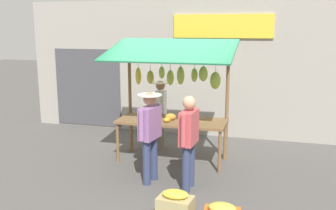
# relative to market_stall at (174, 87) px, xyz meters

# --- Properties ---
(ground_plane) EXTENTS (40.00, 40.00, 0.00)m
(ground_plane) POSITION_rel_market_stall_xyz_m (0.03, 0.05, -1.55)
(ground_plane) COLOR #514F4C
(street_backdrop) EXTENTS (9.00, 0.30, 3.40)m
(street_backdrop) POSITION_rel_market_stall_xyz_m (0.08, -2.14, 0.15)
(street_backdrop) COLOR #9E998E
(street_backdrop) RESTS_ON ground
(market_stall) EXTENTS (2.50, 1.46, 2.50)m
(market_stall) POSITION_rel_market_stall_xyz_m (0.00, 0.00, 0.00)
(market_stall) COLOR brown
(market_stall) RESTS_ON ground
(vendor_with_sunhat) EXTENTS (0.40, 0.67, 1.56)m
(vendor_with_sunhat) POSITION_rel_market_stall_xyz_m (0.49, -0.70, -0.64)
(vendor_with_sunhat) COLOR #726656
(vendor_with_sunhat) RESTS_ON ground
(shopper_in_grey_tee) EXTENTS (0.26, 0.70, 1.63)m
(shopper_in_grey_tee) POSITION_rel_market_stall_xyz_m (-0.60, 1.31, -0.61)
(shopper_in_grey_tee) COLOR navy
(shopper_in_grey_tee) RESTS_ON ground
(shopper_in_striped_shirt) EXTENTS (0.42, 0.69, 1.64)m
(shopper_in_striped_shirt) POSITION_rel_market_stall_xyz_m (0.12, 1.20, -0.59)
(shopper_in_striped_shirt) COLOR navy
(shopper_in_striped_shirt) RESTS_ON ground
(produce_crate_near) EXTENTS (0.54, 0.39, 0.43)m
(produce_crate_near) POSITION_rel_market_stall_xyz_m (-0.64, 2.35, -1.35)
(produce_crate_near) COLOR tan
(produce_crate_near) RESTS_ON ground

